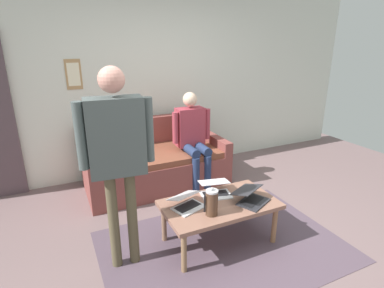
{
  "coord_description": "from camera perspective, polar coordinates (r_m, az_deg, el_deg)",
  "views": [
    {
      "loc": [
        1.44,
        2.16,
        1.92
      ],
      "look_at": [
        0.03,
        -0.83,
        0.8
      ],
      "focal_mm": 28.7,
      "sensor_mm": 36.0,
      "label": 1
    }
  ],
  "objects": [
    {
      "name": "coffee_table",
      "position": [
        3.04,
        5.13,
        -11.59
      ],
      "size": [
        1.1,
        0.62,
        0.44
      ],
      "color": "#8C604E",
      "rests_on": "ground_plane"
    },
    {
      "name": "ground_plane",
      "position": [
        3.23,
        7.2,
        -17.94
      ],
      "size": [
        7.68,
        7.68,
        0.0
      ],
      "primitive_type": "plane",
      "color": "#735C5C"
    },
    {
      "name": "person_standing",
      "position": [
        2.51,
        -13.79,
        -0.47
      ],
      "size": [
        0.61,
        0.23,
        1.75
      ],
      "color": "brown",
      "rests_on": "ground_plane"
    },
    {
      "name": "couch",
      "position": [
        4.28,
        -6.87,
        -3.61
      ],
      "size": [
        1.87,
        0.94,
        0.88
      ],
      "color": "brown",
      "rests_on": "ground_plane"
    },
    {
      "name": "back_wall",
      "position": [
        4.63,
        -7.0,
        11.52
      ],
      "size": [
        7.04,
        0.11,
        2.7
      ],
      "color": "silver",
      "rests_on": "ground_plane"
    },
    {
      "name": "person_seated",
      "position": [
        4.1,
        0.11,
        1.82
      ],
      "size": [
        0.55,
        0.51,
        1.28
      ],
      "color": "navy",
      "rests_on": "ground_plane"
    },
    {
      "name": "area_rug",
      "position": [
        3.19,
        5.87,
        -18.38
      ],
      "size": [
        2.3,
        1.58,
        0.01
      ],
      "primitive_type": "cube",
      "color": "#54434F",
      "rests_on": "ground_plane"
    },
    {
      "name": "laptop_left",
      "position": [
        2.92,
        -0.93,
        -10.94
      ],
      "size": [
        0.35,
        0.34,
        0.14
      ],
      "color": "silver",
      "rests_on": "coffee_table"
    },
    {
      "name": "laptop_center",
      "position": [
        3.06,
        10.89,
        -9.75
      ],
      "size": [
        0.41,
        0.4,
        0.14
      ],
      "color": "#28282D",
      "rests_on": "coffee_table"
    },
    {
      "name": "laptop_right",
      "position": [
        3.15,
        4.35,
        -8.58
      ],
      "size": [
        0.35,
        0.35,
        0.13
      ],
      "color": "silver",
      "rests_on": "coffee_table"
    },
    {
      "name": "french_press",
      "position": [
        2.77,
        3.68,
        -10.78
      ],
      "size": [
        0.13,
        0.11,
        0.27
      ],
      "color": "#4C3323",
      "rests_on": "coffee_table"
    }
  ]
}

